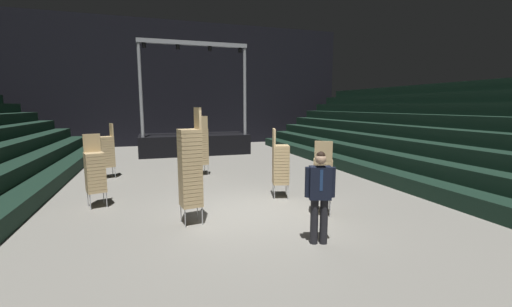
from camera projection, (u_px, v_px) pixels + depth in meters
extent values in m
cube|color=gray|center=(248.00, 214.00, 8.09)|extent=(22.00, 30.00, 0.10)
cube|color=black|center=(184.00, 84.00, 21.64)|extent=(22.00, 0.30, 8.00)
cube|color=black|center=(7.00, 212.00, 7.38)|extent=(0.75, 24.00, 0.45)
cube|color=black|center=(398.00, 179.00, 10.61)|extent=(0.75, 24.00, 0.45)
cube|color=black|center=(418.00, 165.00, 10.77)|extent=(0.75, 24.00, 0.45)
cube|color=black|center=(437.00, 150.00, 10.93)|extent=(0.75, 24.00, 0.45)
cube|color=black|center=(455.00, 136.00, 11.09)|extent=(0.75, 24.00, 0.45)
cube|color=black|center=(473.00, 122.00, 11.25)|extent=(0.75, 24.00, 0.45)
cube|color=black|center=(490.00, 109.00, 11.41)|extent=(0.75, 24.00, 0.45)
cube|color=black|center=(507.00, 96.00, 11.57)|extent=(0.75, 24.00, 0.45)
cube|color=black|center=(194.00, 144.00, 17.94)|extent=(5.72, 2.60, 1.05)
cylinder|color=#9EA0A8|center=(141.00, 90.00, 15.76)|extent=(0.16, 0.16, 4.61)
cylinder|color=#9EA0A8|center=(245.00, 91.00, 17.33)|extent=(0.16, 0.16, 4.61)
cube|color=#9EA0A8|center=(194.00, 43.00, 16.21)|extent=(5.42, 0.20, 0.20)
cylinder|color=black|center=(144.00, 45.00, 15.53)|extent=(0.18, 0.18, 0.22)
cylinder|color=black|center=(178.00, 47.00, 16.00)|extent=(0.18, 0.18, 0.22)
cylinder|color=black|center=(210.00, 49.00, 16.48)|extent=(0.18, 0.18, 0.22)
cylinder|color=black|center=(240.00, 50.00, 16.95)|extent=(0.18, 0.18, 0.22)
cylinder|color=black|center=(324.00, 221.00, 6.17)|extent=(0.15, 0.15, 0.87)
cylinder|color=black|center=(314.00, 221.00, 6.17)|extent=(0.15, 0.15, 0.87)
cube|color=silver|center=(321.00, 184.00, 6.00)|extent=(0.20, 0.15, 0.62)
cube|color=black|center=(320.00, 183.00, 6.06)|extent=(0.45, 0.34, 0.62)
cube|color=navy|center=(321.00, 180.00, 5.94)|extent=(0.06, 0.03, 0.39)
cylinder|color=black|center=(333.00, 182.00, 6.06)|extent=(0.12, 0.12, 0.57)
cylinder|color=black|center=(307.00, 182.00, 6.06)|extent=(0.12, 0.12, 0.57)
sphere|color=#DBAD89|center=(321.00, 159.00, 6.00)|extent=(0.20, 0.20, 0.20)
sphere|color=black|center=(321.00, 156.00, 5.99)|extent=(0.17, 0.17, 0.17)
cylinder|color=#B2B5BA|center=(314.00, 203.00, 8.11)|extent=(0.02, 0.02, 0.40)
cylinder|color=#B2B5BA|center=(330.00, 204.00, 8.04)|extent=(0.02, 0.02, 0.40)
cylinder|color=#B2B5BA|center=(314.00, 208.00, 7.74)|extent=(0.02, 0.02, 0.40)
cylinder|color=#B2B5BA|center=(330.00, 209.00, 7.67)|extent=(0.02, 0.02, 0.40)
cube|color=tan|center=(322.00, 196.00, 7.85)|extent=(0.60, 0.60, 0.08)
cube|color=tan|center=(322.00, 193.00, 7.84)|extent=(0.60, 0.60, 0.08)
cube|color=tan|center=(322.00, 189.00, 7.83)|extent=(0.60, 0.60, 0.08)
cube|color=tan|center=(322.00, 186.00, 7.81)|extent=(0.60, 0.60, 0.08)
cube|color=tan|center=(322.00, 182.00, 7.80)|extent=(0.60, 0.60, 0.08)
cube|color=tan|center=(323.00, 179.00, 7.79)|extent=(0.60, 0.60, 0.08)
cube|color=tan|center=(323.00, 175.00, 7.78)|extent=(0.60, 0.60, 0.08)
cube|color=tan|center=(323.00, 172.00, 7.77)|extent=(0.60, 0.60, 0.08)
cube|color=tan|center=(323.00, 168.00, 7.75)|extent=(0.60, 0.60, 0.08)
cube|color=tan|center=(323.00, 165.00, 7.74)|extent=(0.60, 0.60, 0.08)
cube|color=tan|center=(323.00, 161.00, 7.73)|extent=(0.60, 0.60, 0.08)
cube|color=tan|center=(324.00, 151.00, 7.50)|extent=(0.38, 0.24, 0.46)
cylinder|color=#B2B5BA|center=(107.00, 200.00, 8.40)|extent=(0.02, 0.02, 0.40)
cylinder|color=#B2B5BA|center=(90.00, 202.00, 8.18)|extent=(0.02, 0.02, 0.40)
cylinder|color=#B2B5BA|center=(104.00, 197.00, 8.70)|extent=(0.02, 0.02, 0.40)
cylinder|color=#B2B5BA|center=(88.00, 199.00, 8.48)|extent=(0.02, 0.02, 0.40)
cube|color=tan|center=(97.00, 190.00, 8.40)|extent=(0.55, 0.55, 0.08)
cube|color=tan|center=(96.00, 187.00, 8.39)|extent=(0.55, 0.55, 0.08)
cube|color=tan|center=(96.00, 184.00, 8.38)|extent=(0.55, 0.55, 0.08)
cube|color=tan|center=(96.00, 181.00, 8.37)|extent=(0.55, 0.55, 0.08)
cube|color=tan|center=(96.00, 177.00, 8.36)|extent=(0.55, 0.55, 0.08)
cube|color=tan|center=(95.00, 174.00, 8.34)|extent=(0.55, 0.55, 0.08)
cube|color=tan|center=(95.00, 171.00, 8.33)|extent=(0.55, 0.55, 0.08)
cube|color=tan|center=(95.00, 167.00, 8.32)|extent=(0.55, 0.55, 0.08)
cube|color=tan|center=(95.00, 164.00, 8.31)|extent=(0.55, 0.55, 0.08)
cube|color=tan|center=(94.00, 161.00, 8.29)|extent=(0.55, 0.55, 0.08)
cube|color=tan|center=(94.00, 158.00, 8.28)|extent=(0.55, 0.55, 0.08)
cube|color=tan|center=(94.00, 154.00, 8.27)|extent=(0.55, 0.55, 0.08)
cube|color=tan|center=(92.00, 143.00, 8.39)|extent=(0.40, 0.17, 0.46)
cylinder|color=#B2B5BA|center=(104.00, 174.00, 11.62)|extent=(0.02, 0.02, 0.40)
cylinder|color=#B2B5BA|center=(102.00, 172.00, 11.93)|extent=(0.02, 0.02, 0.40)
cylinder|color=#B2B5BA|center=(115.00, 172.00, 11.84)|extent=(0.02, 0.02, 0.40)
cylinder|color=#B2B5BA|center=(113.00, 171.00, 12.15)|extent=(0.02, 0.02, 0.40)
cube|color=tan|center=(108.00, 166.00, 11.85)|extent=(0.56, 0.56, 0.08)
cube|color=tan|center=(108.00, 163.00, 11.84)|extent=(0.56, 0.56, 0.08)
cube|color=tan|center=(108.00, 161.00, 11.83)|extent=(0.56, 0.56, 0.08)
cube|color=tan|center=(107.00, 159.00, 11.81)|extent=(0.56, 0.56, 0.08)
cube|color=tan|center=(107.00, 156.00, 11.80)|extent=(0.56, 0.56, 0.08)
cube|color=tan|center=(107.00, 154.00, 11.79)|extent=(0.56, 0.56, 0.08)
cube|color=tan|center=(107.00, 152.00, 11.78)|extent=(0.56, 0.56, 0.08)
cube|color=tan|center=(107.00, 149.00, 11.76)|extent=(0.56, 0.56, 0.08)
cube|color=tan|center=(107.00, 147.00, 11.75)|extent=(0.56, 0.56, 0.08)
cube|color=tan|center=(107.00, 145.00, 11.74)|extent=(0.56, 0.56, 0.08)
cube|color=tan|center=(106.00, 142.00, 11.73)|extent=(0.56, 0.56, 0.08)
cube|color=tan|center=(106.00, 140.00, 11.71)|extent=(0.56, 0.56, 0.08)
cube|color=tan|center=(106.00, 138.00, 11.70)|extent=(0.56, 0.56, 0.08)
cube|color=tan|center=(111.00, 130.00, 11.78)|extent=(0.17, 0.40, 0.46)
cylinder|color=#B2B5BA|center=(195.00, 169.00, 12.46)|extent=(0.02, 0.02, 0.40)
cylinder|color=#B2B5BA|center=(205.00, 168.00, 12.64)|extent=(0.02, 0.02, 0.40)
cylinder|color=#B2B5BA|center=(198.00, 171.00, 12.13)|extent=(0.02, 0.02, 0.40)
cylinder|color=#B2B5BA|center=(208.00, 170.00, 12.32)|extent=(0.02, 0.02, 0.40)
cube|color=tan|center=(201.00, 163.00, 12.35)|extent=(0.52, 0.52, 0.08)
cube|color=tan|center=(201.00, 161.00, 12.34)|extent=(0.52, 0.52, 0.08)
cube|color=tan|center=(201.00, 159.00, 12.33)|extent=(0.52, 0.52, 0.08)
cube|color=tan|center=(201.00, 157.00, 12.32)|extent=(0.52, 0.52, 0.08)
cube|color=tan|center=(201.00, 154.00, 12.30)|extent=(0.52, 0.52, 0.08)
cube|color=tan|center=(201.00, 152.00, 12.29)|extent=(0.52, 0.52, 0.08)
cube|color=tan|center=(201.00, 150.00, 12.28)|extent=(0.52, 0.52, 0.08)
cube|color=tan|center=(201.00, 148.00, 12.27)|extent=(0.52, 0.52, 0.08)
cube|color=tan|center=(201.00, 145.00, 12.25)|extent=(0.52, 0.52, 0.08)
cube|color=tan|center=(201.00, 143.00, 12.24)|extent=(0.52, 0.52, 0.08)
cube|color=tan|center=(201.00, 141.00, 12.23)|extent=(0.52, 0.52, 0.08)
cube|color=tan|center=(201.00, 139.00, 12.22)|extent=(0.52, 0.52, 0.08)
cube|color=tan|center=(201.00, 136.00, 12.21)|extent=(0.52, 0.52, 0.08)
cube|color=tan|center=(201.00, 134.00, 12.19)|extent=(0.52, 0.52, 0.08)
cube|color=tan|center=(201.00, 132.00, 12.18)|extent=(0.52, 0.52, 0.08)
cube|color=tan|center=(201.00, 129.00, 12.17)|extent=(0.52, 0.52, 0.08)
cube|color=tan|center=(202.00, 122.00, 11.96)|extent=(0.41, 0.13, 0.46)
cylinder|color=#B2B5BA|center=(185.00, 219.00, 7.01)|extent=(0.02, 0.02, 0.40)
cylinder|color=#B2B5BA|center=(181.00, 213.00, 7.34)|extent=(0.02, 0.02, 0.40)
cylinder|color=#B2B5BA|center=(202.00, 216.00, 7.17)|extent=(0.02, 0.02, 0.40)
cylinder|color=#B2B5BA|center=(197.00, 211.00, 7.51)|extent=(0.02, 0.02, 0.40)
cube|color=tan|center=(191.00, 204.00, 7.22)|extent=(0.50, 0.50, 0.08)
cube|color=tan|center=(191.00, 200.00, 7.21)|extent=(0.50, 0.50, 0.08)
cube|color=tan|center=(191.00, 197.00, 7.20)|extent=(0.50, 0.50, 0.08)
cube|color=tan|center=(191.00, 193.00, 7.19)|extent=(0.50, 0.50, 0.08)
cube|color=tan|center=(191.00, 189.00, 7.17)|extent=(0.50, 0.50, 0.08)
cube|color=tan|center=(191.00, 185.00, 7.16)|extent=(0.50, 0.50, 0.08)
cube|color=tan|center=(191.00, 182.00, 7.15)|extent=(0.50, 0.50, 0.08)
cube|color=tan|center=(190.00, 178.00, 7.14)|extent=(0.50, 0.50, 0.08)
cube|color=tan|center=(190.00, 174.00, 7.12)|extent=(0.50, 0.50, 0.08)
cube|color=tan|center=(190.00, 170.00, 7.11)|extent=(0.50, 0.50, 0.08)
cube|color=tan|center=(190.00, 166.00, 7.10)|extent=(0.50, 0.50, 0.08)
cube|color=tan|center=(190.00, 162.00, 7.09)|extent=(0.50, 0.50, 0.08)
cube|color=tan|center=(190.00, 159.00, 7.08)|extent=(0.50, 0.50, 0.08)
cube|color=tan|center=(190.00, 155.00, 7.06)|extent=(0.50, 0.50, 0.08)
cube|color=tan|center=(190.00, 151.00, 7.05)|extent=(0.50, 0.50, 0.08)
cube|color=tan|center=(189.00, 147.00, 7.04)|extent=(0.50, 0.50, 0.08)
cube|color=tan|center=(189.00, 143.00, 7.03)|extent=(0.50, 0.50, 0.08)
cube|color=tan|center=(189.00, 139.00, 7.01)|extent=(0.50, 0.50, 0.08)
cube|color=tan|center=(189.00, 135.00, 7.00)|extent=(0.50, 0.50, 0.08)
cube|color=tan|center=(189.00, 131.00, 6.99)|extent=(0.50, 0.50, 0.08)
cube|color=tan|center=(198.00, 118.00, 7.04)|extent=(0.11, 0.41, 0.46)
cylinder|color=#B2B5BA|center=(286.00, 189.00, 9.51)|extent=(0.02, 0.02, 0.40)
cylinder|color=#B2B5BA|center=(288.00, 192.00, 9.14)|extent=(0.02, 0.02, 0.40)
cylinder|color=#B2B5BA|center=(273.00, 189.00, 9.49)|extent=(0.02, 0.02, 0.40)
cylinder|color=#B2B5BA|center=(274.00, 192.00, 9.12)|extent=(0.02, 0.02, 0.40)
cube|color=tan|center=(280.00, 182.00, 9.28)|extent=(0.54, 0.54, 0.08)
cube|color=tan|center=(281.00, 179.00, 9.27)|extent=(0.54, 0.54, 0.08)
cube|color=tan|center=(281.00, 176.00, 9.26)|extent=(0.54, 0.54, 0.08)
cube|color=tan|center=(281.00, 173.00, 9.24)|extent=(0.54, 0.54, 0.08)
cube|color=tan|center=(281.00, 170.00, 9.23)|extent=(0.54, 0.54, 0.08)
cube|color=tan|center=(281.00, 168.00, 9.22)|extent=(0.54, 0.54, 0.08)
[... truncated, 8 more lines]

